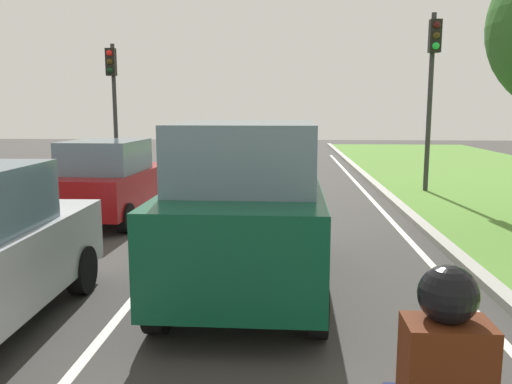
{
  "coord_description": "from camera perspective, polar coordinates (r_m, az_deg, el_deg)",
  "views": [
    {
      "loc": [
        1.29,
        1.96,
        2.45
      ],
      "look_at": [
        0.82,
        9.78,
        1.2
      ],
      "focal_mm": 36.62,
      "sensor_mm": 36.0,
      "label": 1
    }
  ],
  "objects": [
    {
      "name": "ground_plane",
      "position": [
        12.36,
        -2.6,
        -2.38
      ],
      "size": [
        60.0,
        60.0,
        0.0
      ],
      "primitive_type": "plane",
      "color": "#383533"
    },
    {
      "name": "traffic_light_overhead_left",
      "position": [
        18.67,
        -15.36,
        10.95
      ],
      "size": [
        0.32,
        0.5,
        4.62
      ],
      "color": "#2D2D2D",
      "rests_on": "ground"
    },
    {
      "name": "lane_line_center",
      "position": [
        12.45,
        -5.8,
        -2.32
      ],
      "size": [
        0.12,
        32.0,
        0.01
      ],
      "primitive_type": "cube",
      "color": "silver",
      "rests_on": "ground"
    },
    {
      "name": "lane_line_right_edge",
      "position": [
        12.5,
        14.06,
        -2.5
      ],
      "size": [
        0.12,
        32.0,
        0.01
      ],
      "primitive_type": "cube",
      "color": "silver",
      "rests_on": "ground"
    },
    {
      "name": "car_suv_ahead",
      "position": [
        7.04,
        -0.86,
        -1.45
      ],
      "size": [
        2.01,
        4.52,
        2.28
      ],
      "rotation": [
        0.0,
        0.0,
        -0.01
      ],
      "color": "#0C472D",
      "rests_on": "ground"
    },
    {
      "name": "curb_right",
      "position": [
        12.59,
        16.31,
        -2.25
      ],
      "size": [
        0.24,
        48.0,
        0.12
      ],
      "primitive_type": "cube",
      "color": "#9E9B93",
      "rests_on": "ground"
    },
    {
      "name": "car_hatchback_far",
      "position": [
        11.99,
        -15.67,
        1.21
      ],
      "size": [
        1.85,
        3.76,
        1.78
      ],
      "rotation": [
        0.0,
        0.0,
        -0.04
      ],
      "color": "maroon",
      "rests_on": "ground"
    },
    {
      "name": "traffic_light_near_right",
      "position": [
        16.02,
        18.7,
        12.28
      ],
      "size": [
        0.32,
        0.5,
        5.13
      ],
      "color": "#2D2D2D",
      "rests_on": "ground"
    },
    {
      "name": "rider_person",
      "position": [
        2.78,
        19.76,
        -18.49
      ],
      "size": [
        0.5,
        0.4,
        1.16
      ],
      "rotation": [
        0.0,
        0.0,
        0.0
      ],
      "color": "#4C1E0C",
      "rests_on": "ground"
    }
  ]
}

